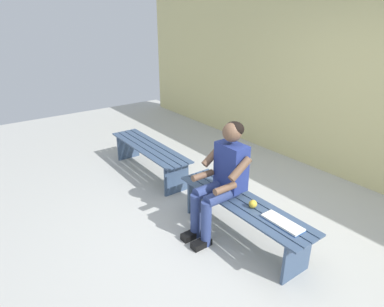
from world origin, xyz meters
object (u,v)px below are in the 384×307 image
(bench_near, at_px, (242,211))
(apple, at_px, (253,204))
(person_seated, at_px, (222,176))
(book_open, at_px, (282,223))
(bench_far, at_px, (149,153))

(bench_near, xyz_separation_m, apple, (-0.14, -0.00, 0.15))
(person_seated, bearing_deg, book_open, -170.64)
(bench_near, height_order, bench_far, same)
(bench_near, height_order, book_open, book_open)
(bench_near, distance_m, book_open, 0.51)
(bench_near, relative_size, person_seated, 1.34)
(bench_near, bearing_deg, bench_far, 0.00)
(person_seated, height_order, apple, person_seated)
(person_seated, xyz_separation_m, book_open, (-0.72, -0.12, -0.23))
(bench_near, distance_m, bench_far, 1.96)
(apple, bearing_deg, bench_far, 0.01)
(bench_near, relative_size, apple, 19.97)
(bench_far, distance_m, person_seated, 1.77)
(person_seated, bearing_deg, apple, -164.41)
(book_open, bearing_deg, apple, 3.41)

